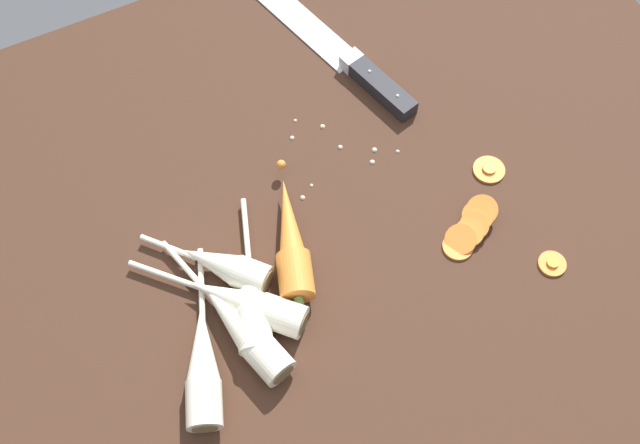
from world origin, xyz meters
TOP-DOWN VIEW (x-y plane):
  - ground_plane at (0.00, 0.00)cm, footprint 120.00×90.00cm
  - chefs_knife at (14.50, 24.80)cm, footprint 11.33×34.54cm
  - whole_carrot at (-4.49, -3.08)cm, footprint 9.27×19.30cm
  - parsnip_front at (-12.70, -7.78)cm, footprint 16.81×18.07cm
  - parsnip_mid_left at (-12.92, -2.40)cm, footprint 12.82×14.50cm
  - parsnip_mid_right at (-19.92, -12.32)cm, footprint 10.06×21.24cm
  - parsnip_back at (-14.37, -10.39)cm, footprint 8.03×22.44cm
  - parsnip_outer at (-11.76, -7.52)cm, footprint 9.17×20.02cm
  - carrot_slice_stack at (16.32, -11.01)cm, footprint 8.80×6.29cm
  - carrot_slice_stray_near at (23.50, -4.52)cm, footprint 4.20×4.20cm
  - carrot_slice_stray_mid at (22.82, -19.43)cm, footprint 3.43×3.43cm
  - mince_crumbs at (7.32, 6.99)cm, footprint 14.96×11.90cm

SIDE VIEW (x-z plane):
  - ground_plane at x=0.00cm, z-range -4.00..0.00cm
  - mince_crumbs at x=7.32cm, z-range -0.04..0.69cm
  - carrot_slice_stray_near at x=23.50cm, z-range 0.01..0.71cm
  - carrot_slice_stray_mid at x=22.82cm, z-range 0.01..0.71cm
  - chefs_knife at x=14.50cm, z-range -1.44..2.74cm
  - carrot_slice_stack at x=16.32cm, z-range -0.81..2.75cm
  - parsnip_back at x=-14.37cm, z-range -0.02..3.98cm
  - parsnip_front at x=-12.70cm, z-range -0.02..3.98cm
  - parsnip_mid_right at x=-19.92cm, z-range -0.02..3.98cm
  - parsnip_outer at x=-11.76cm, z-range -0.02..3.98cm
  - parsnip_mid_left at x=-12.92cm, z-range -0.02..3.98cm
  - whole_carrot at x=-4.49cm, z-range 0.00..4.20cm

